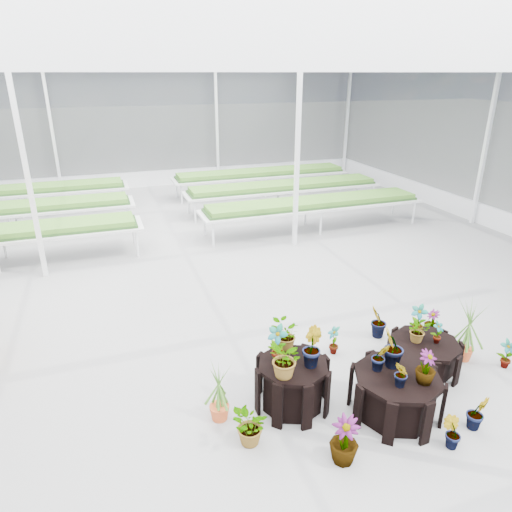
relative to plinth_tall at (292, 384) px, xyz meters
name	(u,v)px	position (x,y,z in m)	size (l,w,h in m)	color
ground_plane	(224,346)	(-0.48, 1.68, -0.33)	(24.00, 24.00, 0.00)	gray
greenhouse_shell	(220,215)	(-0.48, 1.68, 1.92)	(18.00, 24.00, 4.50)	white
steel_frame	(220,215)	(-0.48, 1.68, 1.92)	(18.00, 24.00, 4.50)	silver
nursery_benches	(160,208)	(-0.48, 8.88, 0.09)	(16.00, 7.00, 0.84)	silver
plinth_tall	(292,384)	(0.00, 0.00, 0.00)	(0.98, 0.98, 0.67)	black
plinth_mid	(395,395)	(1.20, -0.60, -0.03)	(1.16, 1.16, 0.61)	black
plinth_low	(424,355)	(2.20, 0.10, -0.10)	(1.05, 1.05, 0.47)	black
nursery_plants	(357,361)	(0.91, -0.09, 0.23)	(4.74, 2.75, 1.20)	#437527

